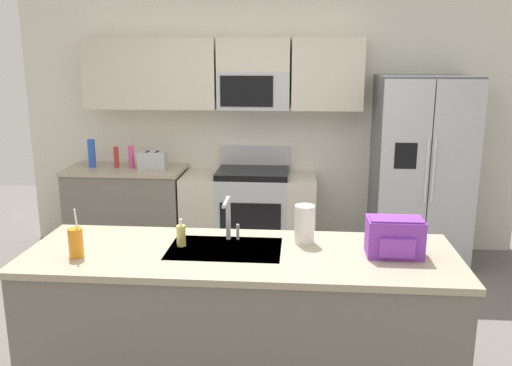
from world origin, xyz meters
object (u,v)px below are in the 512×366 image
at_px(bottle_blue, 92,153).
at_px(backpack, 395,236).
at_px(range_oven, 249,213).
at_px(refrigerator, 420,172).
at_px(paper_towel_roll, 305,224).
at_px(bottle_pink, 131,157).
at_px(toaster, 153,160).
at_px(sink_faucet, 229,215).
at_px(soap_dispenser, 181,235).
at_px(drink_cup_orange, 76,243).
at_px(pepper_mill, 116,157).

xyz_separation_m(bottle_blue, backpack, (2.71, -2.32, -0.03)).
bearing_deg(range_oven, bottle_blue, -179.89).
relative_size(bottle_blue, backpack, 0.91).
relative_size(refrigerator, paper_towel_roll, 7.71).
xyz_separation_m(range_oven, refrigerator, (1.69, -0.07, 0.48)).
bearing_deg(bottle_pink, toaster, -11.08).
relative_size(bottle_pink, sink_faucet, 0.81).
xyz_separation_m(bottle_blue, sink_faucet, (1.71, -2.14, 0.02)).
bearing_deg(bottle_pink, paper_towel_roll, -50.44).
xyz_separation_m(bottle_pink, soap_dispenser, (1.01, -2.26, -0.05)).
distance_m(bottle_blue, drink_cup_orange, 2.64).
bearing_deg(refrigerator, bottle_blue, 178.82).
relative_size(bottle_blue, paper_towel_roll, 1.21).
bearing_deg(bottle_pink, sink_faucet, -58.88).
xyz_separation_m(bottle_blue, paper_towel_roll, (2.19, -2.14, -0.02)).
height_order(pepper_mill, bottle_pink, bottle_pink).
xyz_separation_m(refrigerator, bottle_pink, (-2.91, 0.07, 0.09)).
height_order(range_oven, bottle_blue, bottle_blue).
xyz_separation_m(toaster, bottle_pink, (-0.23, 0.05, 0.02)).
height_order(range_oven, drink_cup_orange, drink_cup_orange).
relative_size(range_oven, sink_faucet, 4.82).
distance_m(range_oven, paper_towel_roll, 2.29).
height_order(range_oven, sink_faucet, sink_faucet).
distance_m(bottle_blue, soap_dispenser, 2.68).
bearing_deg(pepper_mill, sink_faucet, -55.87).
xyz_separation_m(pepper_mill, backpack, (2.45, -2.32, 0.01)).
height_order(bottle_pink, drink_cup_orange, drink_cup_orange).
relative_size(range_oven, bottle_pink, 5.92).
distance_m(bottle_blue, sink_faucet, 2.74).
bearing_deg(backpack, toaster, 132.12).
bearing_deg(backpack, paper_towel_roll, 161.22).
bearing_deg(refrigerator, bottle_pink, 178.71).
relative_size(sink_faucet, soap_dispenser, 1.66).
relative_size(range_oven, pepper_mill, 6.30).
bearing_deg(bottle_pink, pepper_mill, 178.55).
bearing_deg(bottle_pink, refrigerator, -1.29).
distance_m(drink_cup_orange, backpack, 1.84).
height_order(bottle_blue, soap_dispenser, bottle_blue).
xyz_separation_m(soap_dispenser, backpack, (1.27, -0.06, 0.05)).
distance_m(soap_dispenser, paper_towel_roll, 0.76).
xyz_separation_m(paper_towel_roll, backpack, (0.52, -0.18, -0.00)).
xyz_separation_m(toaster, backpack, (2.05, -2.27, 0.03)).
xyz_separation_m(refrigerator, backpack, (-0.63, -2.25, 0.09)).
bearing_deg(range_oven, backpack, -65.32).
height_order(range_oven, paper_towel_roll, paper_towel_roll).
height_order(refrigerator, toaster, refrigerator).
xyz_separation_m(range_oven, backpack, (1.07, -2.32, 0.57)).
distance_m(bottle_pink, soap_dispenser, 2.48).
height_order(refrigerator, pepper_mill, refrigerator).
height_order(soap_dispenser, paper_towel_roll, paper_towel_roll).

